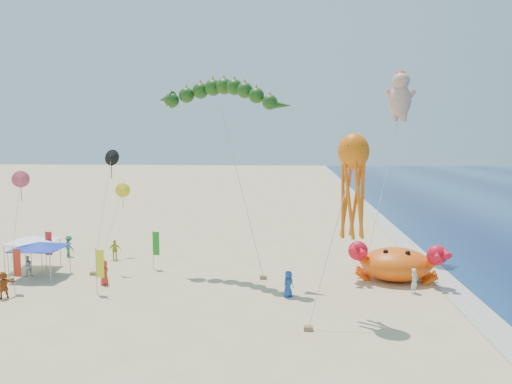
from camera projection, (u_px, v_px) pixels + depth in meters
The scene contains 11 objects.
ground at pixel (282, 285), 35.88m from camera, with size 320.00×320.00×0.00m, color #D1B784.
foam_strip at pixel (453, 288), 34.98m from camera, with size 320.00×320.00×0.00m, color silver.
crab_inflatable at pixel (396, 263), 36.78m from camera, with size 6.91×5.06×3.03m.
dragon_kite at pixel (218, 99), 37.62m from camera, with size 10.87×5.68×14.69m.
cherub_kite at pixel (400, 95), 43.53m from camera, with size 5.06×8.44×16.34m.
octopus_kite at pixel (353, 178), 28.76m from camera, with size 3.71×3.51×10.80m.
canopy_blue at pixel (40, 245), 37.75m from camera, with size 3.76×3.76×2.71m.
canopy_white at pixel (32, 239), 40.02m from camera, with size 3.61×3.61×2.71m.
feather_flags at pixel (82, 254), 36.83m from camera, with size 9.15×6.89×3.20m.
beachgoers at pixel (105, 266), 37.67m from camera, with size 29.34×13.19×1.86m.
small_kites at pixel (86, 186), 40.62m from camera, with size 7.91×10.31×9.67m.
Camera 1 is at (0.80, -35.00, 10.49)m, focal length 35.00 mm.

